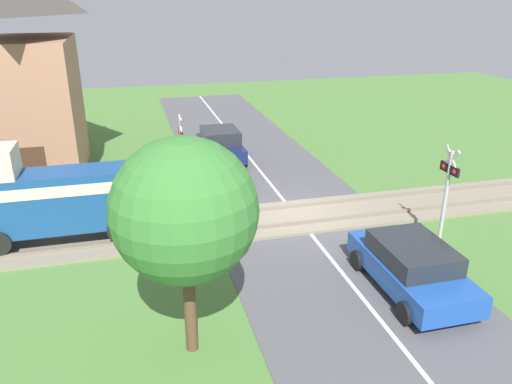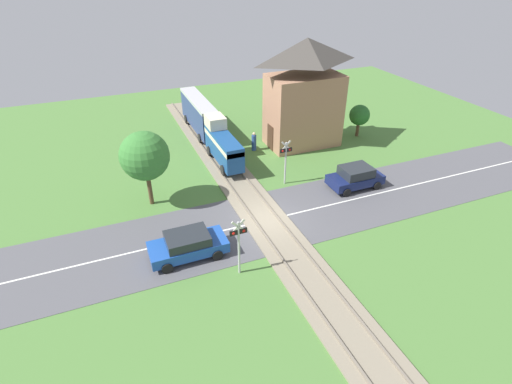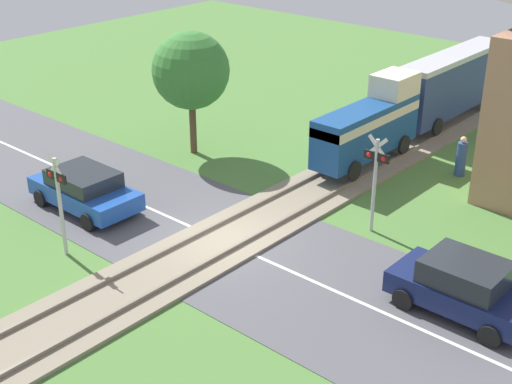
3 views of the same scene
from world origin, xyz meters
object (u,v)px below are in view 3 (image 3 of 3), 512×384
(train, at_px, (421,97))
(car_near_crossing, at_px, (85,189))
(pedestrian_by_station, at_px, (461,158))
(crossing_signal_east_approach, at_px, (375,172))
(car_far_side, at_px, (463,286))
(crossing_signal_west_approach, at_px, (59,192))

(train, relative_size, car_near_crossing, 3.25)
(train, xyz_separation_m, pedestrian_by_station, (3.21, -2.42, -1.15))
(car_near_crossing, bearing_deg, crossing_signal_east_approach, 31.90)
(car_far_side, bearing_deg, crossing_signal_east_approach, 151.89)
(crossing_signal_east_approach, height_order, pedestrian_by_station, crossing_signal_east_approach)
(car_far_side, xyz_separation_m, pedestrian_by_station, (-4.28, 8.41, -0.09))
(car_far_side, height_order, crossing_signal_east_approach, crossing_signal_east_approach)
(car_near_crossing, height_order, pedestrian_by_station, pedestrian_by_station)
(car_near_crossing, distance_m, crossing_signal_west_approach, 3.42)
(train, bearing_deg, crossing_signal_west_approach, -101.04)
(crossing_signal_east_approach, bearing_deg, car_near_crossing, -148.10)
(crossing_signal_west_approach, xyz_separation_m, crossing_signal_east_approach, (6.26, 7.53, 0.00))
(car_far_side, relative_size, crossing_signal_west_approach, 1.15)
(crossing_signal_west_approach, bearing_deg, car_near_crossing, 132.12)
(crossing_signal_east_approach, bearing_deg, car_far_side, -28.11)
(crossing_signal_west_approach, distance_m, pedestrian_by_station, 15.09)
(car_far_side, distance_m, pedestrian_by_station, 9.44)
(train, distance_m, pedestrian_by_station, 4.18)
(crossing_signal_east_approach, relative_size, pedestrian_by_station, 2.10)
(train, height_order, car_far_side, train)
(train, height_order, car_near_crossing, train)
(train, distance_m, crossing_signal_west_approach, 16.35)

